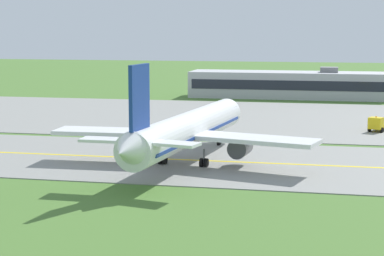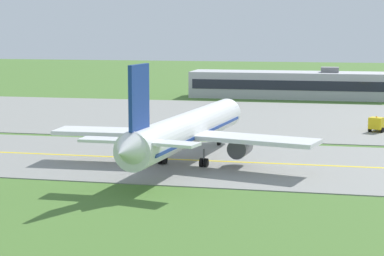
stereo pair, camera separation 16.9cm
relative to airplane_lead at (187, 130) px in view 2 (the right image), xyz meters
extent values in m
plane|color=#47702D|center=(-7.33, 1.85, -4.13)|extent=(500.00, 500.00, 0.00)
cube|color=gray|center=(-7.33, 1.85, -4.08)|extent=(240.00, 28.00, 0.10)
cube|color=gray|center=(2.67, 43.85, -4.08)|extent=(140.00, 52.00, 0.10)
cube|color=yellow|center=(-7.33, 1.85, -4.03)|extent=(220.00, 0.60, 0.01)
cylinder|color=white|center=(0.06, 0.49, 0.07)|extent=(7.85, 34.23, 4.00)
cone|color=white|center=(2.13, 18.57, 0.07)|extent=(4.07, 3.02, 3.80)
cone|color=white|center=(-2.04, -17.80, 0.47)|extent=(3.74, 3.57, 3.40)
cube|color=navy|center=(0.06, 0.49, -0.43)|extent=(7.62, 31.54, 0.36)
cube|color=#1E232D|center=(1.88, 16.38, 0.77)|extent=(3.58, 2.18, 0.70)
cube|color=white|center=(-8.64, -0.73, -0.43)|extent=(15.12, 5.18, 0.50)
cylinder|color=#47474C|center=(-6.42, 1.03, -1.83)|extent=(2.67, 3.64, 2.30)
cylinder|color=black|center=(-6.24, 2.62, -1.83)|extent=(2.11, 0.49, 2.10)
cube|color=white|center=(8.25, -2.67, -0.43)|extent=(15.72, 8.41, 0.50)
cylinder|color=#47474C|center=(6.49, -0.45, -1.83)|extent=(2.67, 3.64, 2.30)
cylinder|color=black|center=(6.67, 1.14, -1.83)|extent=(2.11, 0.49, 2.10)
cube|color=navy|center=(-1.65, -14.42, 5.32)|extent=(0.90, 4.42, 6.50)
cube|color=white|center=(-4.85, -14.25, 0.87)|extent=(6.02, 2.46, 0.30)
cube|color=white|center=(1.50, -14.98, 0.87)|extent=(6.38, 3.65, 0.30)
cylinder|color=slate|center=(1.54, 13.40, -2.76)|extent=(0.24, 0.24, 1.65)
cylinder|color=black|center=(1.54, 13.40, -3.58)|extent=(0.47, 1.13, 1.10)
cylinder|color=slate|center=(-2.76, -1.21, -2.76)|extent=(0.24, 0.24, 1.65)
cylinder|color=black|center=(-3.03, -1.17, -3.58)|extent=(0.47, 1.13, 1.10)
cylinder|color=black|center=(-2.48, -1.24, -3.58)|extent=(0.47, 1.13, 1.10)
cylinder|color=slate|center=(2.41, -1.80, -2.76)|extent=(0.24, 0.24, 1.65)
cylinder|color=black|center=(2.14, -1.77, -3.58)|extent=(0.47, 1.13, 1.10)
cylinder|color=black|center=(2.68, -1.83, -3.58)|extent=(0.47, 1.13, 1.10)
cube|color=yellow|center=(23.40, 30.44, -2.63)|extent=(2.54, 2.43, 1.80)
cube|color=#1E232D|center=(23.10, 29.74, -2.32)|extent=(1.75, 0.82, 0.81)
cube|color=yellow|center=(24.62, 33.40, -3.33)|extent=(3.70, 5.05, 0.40)
cylinder|color=orange|center=(23.40, 30.44, -1.63)|extent=(0.20, 0.20, 0.18)
cylinder|color=black|center=(24.32, 30.06, -3.68)|extent=(0.62, 0.95, 0.90)
cylinder|color=black|center=(22.47, 30.83, -3.68)|extent=(0.62, 0.95, 0.90)
cylinder|color=black|center=(24.01, 34.65, -3.68)|extent=(0.62, 0.95, 0.90)
cube|color=#B2B2B7|center=(6.04, 82.09, -1.10)|extent=(45.83, 10.70, 6.06)
cube|color=#1E232D|center=(6.04, 76.69, -0.80)|extent=(44.00, 0.10, 2.18)
cube|color=slate|center=(15.20, 82.09, 2.53)|extent=(4.00, 4.00, 1.20)
camera|label=1|loc=(17.78, -80.14, 12.17)|focal=64.88mm
camera|label=2|loc=(17.95, -80.11, 12.17)|focal=64.88mm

